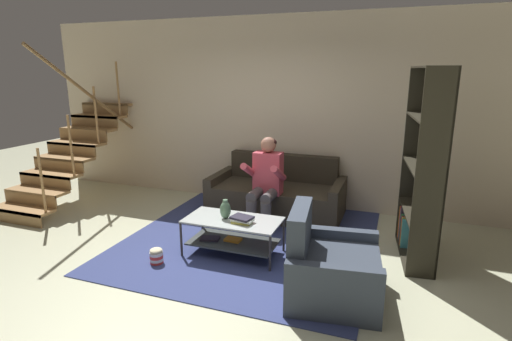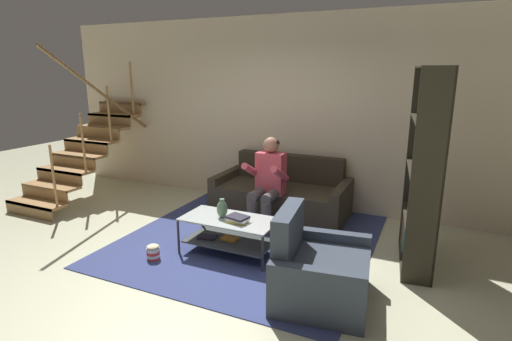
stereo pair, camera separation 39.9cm
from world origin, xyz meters
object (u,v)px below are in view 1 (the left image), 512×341
object	(u,v)px
vase	(225,210)
book_stack	(242,220)
coffee_table	(232,231)
couch	(277,195)
armchair	(330,269)
person_seated_center	(266,179)
bookshelf	(424,181)
popcorn_tub	(156,256)

from	to	relation	value
vase	book_stack	bearing A→B (deg)	-14.23
coffee_table	couch	bearing A→B (deg)	86.71
couch	armchair	world-z (taller)	armchair
vase	armchair	xyz separation A→B (m)	(1.30, -0.50, -0.26)
couch	person_seated_center	xyz separation A→B (m)	(-0.00, -0.55, 0.39)
book_stack	person_seated_center	bearing A→B (deg)	93.53
book_stack	coffee_table	bearing A→B (deg)	157.06
person_seated_center	vase	distance (m)	0.97
person_seated_center	bookshelf	xyz separation A→B (m)	(1.95, -0.19, 0.22)
vase	person_seated_center	bearing A→B (deg)	80.03
armchair	popcorn_tub	bearing A→B (deg)	-179.66
bookshelf	person_seated_center	bearing A→B (deg)	174.31
person_seated_center	coffee_table	xyz separation A→B (m)	(-0.09, -0.95, -0.38)
coffee_table	book_stack	distance (m)	0.24
person_seated_center	popcorn_tub	size ratio (longest dim) A/B	6.65
coffee_table	popcorn_tub	bearing A→B (deg)	-143.52
couch	person_seated_center	bearing A→B (deg)	-90.00
vase	armchair	distance (m)	1.42
couch	book_stack	distance (m)	1.57
couch	book_stack	world-z (taller)	couch
coffee_table	popcorn_tub	size ratio (longest dim) A/B	5.97
couch	vase	world-z (taller)	couch
person_seated_center	bookshelf	world-z (taller)	bookshelf
couch	book_stack	bearing A→B (deg)	-87.71
armchair	coffee_table	bearing A→B (deg)	157.44
coffee_table	armchair	xyz separation A→B (m)	(1.22, -0.51, -0.01)
couch	person_seated_center	size ratio (longest dim) A/B	1.58
bookshelf	armchair	world-z (taller)	bookshelf
couch	armchair	xyz separation A→B (m)	(1.13, -2.00, -0.01)
coffee_table	book_stack	size ratio (longest dim) A/B	4.12
couch	bookshelf	distance (m)	2.17
popcorn_tub	armchair	bearing A→B (deg)	0.34
couch	vase	distance (m)	1.53
armchair	bookshelf	bearing A→B (deg)	57.02
person_seated_center	coffee_table	distance (m)	1.02
armchair	popcorn_tub	xyz separation A→B (m)	(-1.92, -0.01, -0.19)
vase	coffee_table	bearing A→B (deg)	3.12
popcorn_tub	couch	bearing A→B (deg)	68.64
vase	popcorn_tub	xyz separation A→B (m)	(-0.62, -0.51, -0.45)
book_stack	armchair	bearing A→B (deg)	-22.51
armchair	vase	bearing A→B (deg)	158.89
person_seated_center	armchair	distance (m)	1.88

